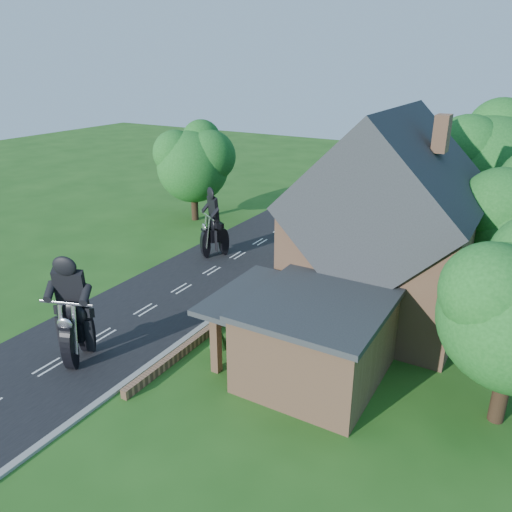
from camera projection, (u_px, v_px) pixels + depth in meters
The scene contains 17 objects.
ground at pixel (145, 310), 26.01m from camera, with size 120.00×120.00×0.00m, color #205116.
road at pixel (145, 310), 26.01m from camera, with size 7.00×80.00×0.02m, color black.
kerb at pixel (202, 327), 24.28m from camera, with size 0.30×80.00×0.12m, color gray.
garden_wall at pixel (264, 289), 27.93m from camera, with size 0.30×22.00×0.40m, color #9C6E4F.
house at pixel (385, 232), 24.30m from camera, with size 9.54×8.64×10.24m.
annex at pixel (314, 337), 20.09m from camera, with size 7.05×5.94×3.44m.
tree_behind_house at pixel (498, 165), 30.00m from camera, with size 7.81×7.20×10.08m.
tree_behind_left at pixel (402, 161), 33.80m from camera, with size 6.94×6.40×9.16m.
tree_far_road at pixel (197, 160), 38.76m from camera, with size 6.08×5.60×7.84m.
shrub_a at pixel (218, 336), 22.52m from camera, with size 0.90×0.90×1.10m, color #123912.
shrub_b at pixel (247, 313), 24.52m from camera, with size 0.90×0.90×1.10m, color #123912.
shrub_c at pixel (271, 294), 26.53m from camera, with size 0.90×0.90×1.10m, color #123912.
shrub_d at pixel (311, 263), 30.54m from camera, with size 0.90×0.90×1.10m, color #123912.
shrub_e at pixel (326, 250), 32.55m from camera, with size 0.90×0.90×1.10m, color #123912.
shrub_f at pixel (341, 239), 34.55m from camera, with size 0.90×0.90×1.10m, color #123912.
motorcycle_lead at pixel (79, 346), 21.42m from camera, with size 0.40×1.59×1.48m, color black, non-canonical shape.
motorcycle_follow at pixel (215, 246), 32.88m from camera, with size 0.38×1.50×1.40m, color black, non-canonical shape.
Camera 1 is at (16.67, -17.05, 12.22)m, focal length 35.00 mm.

